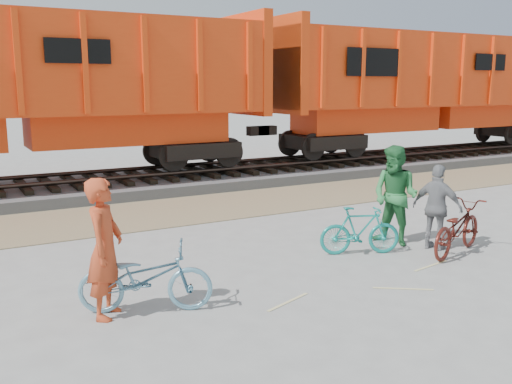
% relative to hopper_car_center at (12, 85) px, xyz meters
% --- Properties ---
extents(ground, '(120.00, 120.00, 0.00)m').
position_rel_hopper_car_center_xyz_m(ground, '(3.33, -9.00, -3.01)').
color(ground, '#9E9E99').
rests_on(ground, ground).
extents(gravel_strip, '(120.00, 3.00, 0.02)m').
position_rel_hopper_car_center_xyz_m(gravel_strip, '(3.33, -3.50, -3.00)').
color(gravel_strip, '#95835C').
rests_on(gravel_strip, ground).
extents(ballast_bed, '(120.00, 4.00, 0.30)m').
position_rel_hopper_car_center_xyz_m(ballast_bed, '(3.33, 0.00, -2.86)').
color(ballast_bed, slate).
rests_on(ballast_bed, ground).
extents(track, '(120.00, 2.60, 0.24)m').
position_rel_hopper_car_center_xyz_m(track, '(3.33, 0.00, -2.53)').
color(track, black).
rests_on(track, ballast_bed).
extents(hopper_car_center, '(14.00, 3.13, 4.65)m').
position_rel_hopper_car_center_xyz_m(hopper_car_center, '(0.00, 0.00, 0.00)').
color(hopper_car_center, black).
rests_on(hopper_car_center, track).
extents(hopper_car_right, '(14.00, 3.13, 4.65)m').
position_rel_hopper_car_center_xyz_m(hopper_car_right, '(15.00, 0.00, 0.00)').
color(hopper_car_right, black).
rests_on(hopper_car_right, track).
extents(bicycle_blue, '(1.90, 1.30, 0.95)m').
position_rel_hopper_car_center_xyz_m(bicycle_blue, '(0.47, -9.13, -2.53)').
color(bicycle_blue, '#649BB3').
rests_on(bicycle_blue, ground).
extents(bicycle_teal, '(1.51, 0.96, 0.88)m').
position_rel_hopper_car_center_xyz_m(bicycle_teal, '(4.70, -8.46, -2.57)').
color(bicycle_teal, teal).
rests_on(bicycle_teal, ground).
extents(bicycle_maroon, '(1.93, 1.20, 0.96)m').
position_rel_hopper_car_center_xyz_m(bicycle_maroon, '(6.25, -9.30, -2.53)').
color(bicycle_maroon, '#541B14').
rests_on(bicycle_maroon, ground).
extents(person_solo, '(0.75, 0.81, 1.87)m').
position_rel_hopper_car_center_xyz_m(person_solo, '(-0.03, -9.03, -2.07)').
color(person_solo, '#C04220').
rests_on(person_solo, ground).
extents(person_man, '(0.98, 1.11, 1.91)m').
position_rel_hopper_car_center_xyz_m(person_man, '(5.70, -8.26, -2.05)').
color(person_man, '#2A763C').
rests_on(person_man, ground).
extents(person_woman, '(0.72, 1.01, 1.59)m').
position_rel_hopper_car_center_xyz_m(person_woman, '(6.15, -8.90, -2.21)').
color(person_woman, gray).
rests_on(person_woman, ground).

